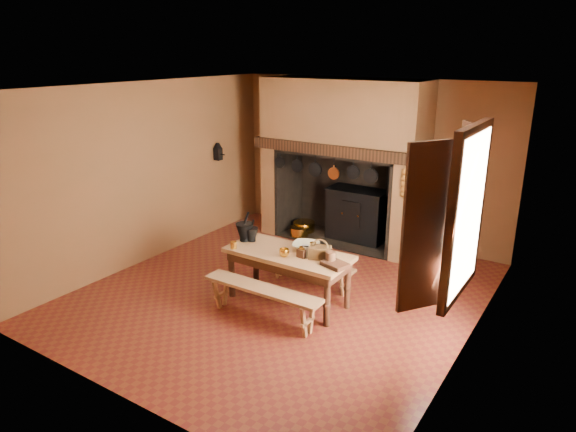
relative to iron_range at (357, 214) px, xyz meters
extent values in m
plane|color=maroon|center=(0.04, -2.45, -0.48)|extent=(5.50, 5.50, 0.00)
plane|color=silver|center=(0.04, -2.45, 2.32)|extent=(5.50, 5.50, 0.00)
cube|color=brown|center=(0.04, 0.30, 0.92)|extent=(5.00, 0.02, 2.80)
cube|color=brown|center=(-2.46, -2.45, 0.92)|extent=(0.02, 5.50, 2.80)
cube|color=brown|center=(2.54, -2.45, 0.92)|extent=(0.02, 5.50, 2.80)
cube|color=brown|center=(0.04, -5.20, 0.92)|extent=(5.00, 0.02, 2.80)
cube|color=brown|center=(-1.51, -0.15, 0.92)|extent=(0.30, 0.90, 2.80)
cube|color=brown|center=(0.99, -0.15, 0.92)|extent=(0.30, 0.90, 2.80)
cube|color=brown|center=(-0.26, -0.15, 1.72)|extent=(2.20, 0.90, 1.20)
cube|color=black|center=(-0.26, -0.55, 1.21)|extent=(2.95, 0.22, 0.18)
cube|color=black|center=(-0.26, 0.27, 0.32)|extent=(2.20, 0.06, 1.60)
cube|color=black|center=(-0.26, -0.15, -0.47)|extent=(2.20, 0.90, 0.02)
cube|color=black|center=(-0.01, 0.00, -0.03)|extent=(1.00, 0.50, 0.90)
cube|color=black|center=(-0.01, -0.02, 0.44)|extent=(1.04, 0.54, 0.04)
cube|color=black|center=(-0.01, -0.26, 0.07)|extent=(0.35, 0.02, 0.45)
cylinder|color=black|center=(0.54, 0.00, 0.77)|extent=(0.10, 0.10, 0.70)
cylinder|color=gold|center=(-0.16, -0.28, 0.07)|extent=(0.03, 0.03, 0.03)
cylinder|color=gold|center=(0.14, -0.28, 0.07)|extent=(0.03, 0.03, 0.03)
cylinder|color=gold|center=(-1.01, -0.15, -0.38)|extent=(0.40, 0.40, 0.20)
cylinder|color=gold|center=(-0.96, -0.40, -0.39)|extent=(0.34, 0.34, 0.18)
cube|color=black|center=(-1.21, -0.05, -0.40)|extent=(0.18, 0.18, 0.16)
cone|color=#52592A|center=(1.22, -0.66, 0.90)|extent=(0.20, 0.20, 0.35)
cube|color=white|center=(2.52, -2.85, 1.22)|extent=(0.02, 1.00, 1.60)
cube|color=#351A11|center=(2.49, -2.85, 2.06)|extent=(0.08, 1.16, 0.08)
cube|color=#351A11|center=(2.49, -2.85, 0.38)|extent=(0.08, 1.16, 0.08)
cube|color=#351A11|center=(2.29, -3.53, 1.22)|extent=(0.29, 0.39, 1.60)
cube|color=#351A11|center=(2.29, -2.17, 1.22)|extent=(0.29, 0.39, 1.60)
cube|color=black|center=(-2.38, -0.90, 0.97)|extent=(0.12, 0.12, 0.22)
cone|color=black|center=(-2.38, -0.90, 1.12)|extent=(0.16, 0.16, 0.10)
cylinder|color=black|center=(-2.29, -0.90, 0.97)|extent=(0.12, 0.02, 0.02)
cube|color=tan|center=(0.26, -2.64, 0.21)|extent=(1.66, 0.74, 0.06)
cube|color=#351A11|center=(0.26, -2.64, 0.12)|extent=(1.55, 0.63, 0.13)
cylinder|color=#351A11|center=(-0.48, -2.92, -0.15)|extent=(0.08, 0.08, 0.67)
cylinder|color=#351A11|center=(1.00, -2.92, -0.15)|extent=(0.08, 0.08, 0.67)
cylinder|color=#351A11|center=(-0.48, -2.36, -0.15)|extent=(0.08, 0.08, 0.67)
cylinder|color=#351A11|center=(1.00, -2.36, -0.15)|extent=(0.08, 0.08, 0.67)
cube|color=tan|center=(0.26, -3.23, -0.05)|extent=(1.62, 0.28, 0.04)
cube|color=tan|center=(0.26, -2.05, -0.12)|extent=(1.34, 0.23, 0.03)
cylinder|color=black|center=(-0.47, -2.61, 0.26)|extent=(0.15, 0.15, 0.04)
cone|color=black|center=(-0.47, -2.61, 0.38)|extent=(0.25, 0.25, 0.20)
cylinder|color=black|center=(-0.44, -2.61, 0.56)|extent=(0.10, 0.05, 0.20)
cylinder|color=black|center=(-0.38, -2.58, 0.25)|extent=(0.11, 0.11, 0.03)
cone|color=black|center=(-0.38, -2.58, 0.35)|extent=(0.19, 0.19, 0.16)
cylinder|color=black|center=(-0.36, -2.58, 0.48)|extent=(0.08, 0.05, 0.16)
cube|color=#351A11|center=(0.50, -2.68, 0.29)|extent=(0.12, 0.12, 0.11)
cylinder|color=gold|center=(0.50, -2.68, 0.36)|extent=(0.08, 0.08, 0.03)
cylinder|color=black|center=(0.54, -2.68, 0.39)|extent=(0.09, 0.02, 0.03)
cylinder|color=gold|center=(-0.42, -2.93, 0.28)|extent=(0.09, 0.09, 0.10)
cylinder|color=gold|center=(0.48, -2.38, 0.29)|extent=(0.11, 0.11, 0.10)
imported|color=#C2BC95|center=(0.40, -2.43, 0.28)|extent=(0.45, 0.45, 0.09)
cylinder|color=brown|center=(0.90, -2.68, 0.31)|extent=(0.13, 0.13, 0.16)
cylinder|color=beige|center=(0.53, -2.64, 0.31)|extent=(0.11, 0.11, 0.15)
cube|color=#483015|center=(0.70, -2.59, 0.31)|extent=(0.32, 0.27, 0.15)
torus|color=#483015|center=(0.70, -2.59, 0.39)|extent=(0.21, 0.09, 0.22)
cube|color=#351A11|center=(0.99, -2.72, 0.26)|extent=(0.36, 0.30, 0.05)
imported|color=gold|center=(0.30, -2.79, 0.29)|extent=(0.17, 0.17, 0.10)
camera|label=1|loc=(3.64, -7.86, 2.76)|focal=32.00mm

